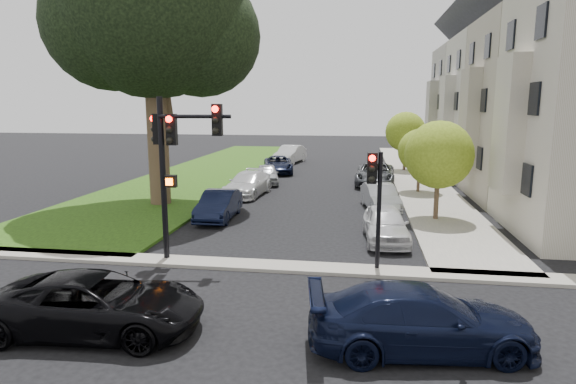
# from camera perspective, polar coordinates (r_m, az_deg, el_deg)

# --- Properties ---
(ground) EXTENTS (140.00, 140.00, 0.00)m
(ground) POSITION_cam_1_polar(r_m,az_deg,el_deg) (14.18, -3.07, -11.63)
(ground) COLOR black
(ground) RESTS_ON ground
(grass_strip) EXTENTS (8.00, 44.00, 0.12)m
(grass_strip) POSITION_cam_1_polar(r_m,az_deg,el_deg) (39.03, -8.96, 2.52)
(grass_strip) COLOR #1D360F
(grass_strip) RESTS_ON ground
(sidewalk_right) EXTENTS (3.50, 44.00, 0.12)m
(sidewalk_right) POSITION_cam_1_polar(r_m,az_deg,el_deg) (37.46, 14.70, 1.98)
(sidewalk_right) COLOR gray
(sidewalk_right) RESTS_ON ground
(sidewalk_cross) EXTENTS (60.00, 1.00, 0.12)m
(sidewalk_cross) POSITION_cam_1_polar(r_m,az_deg,el_deg) (16.00, -1.62, -8.78)
(sidewalk_cross) COLOR gray
(sidewalk_cross) RESTS_ON ground
(house_b) EXTENTS (7.70, 7.55, 15.97)m
(house_b) POSITION_cam_1_polar(r_m,az_deg,el_deg) (30.04, 28.19, 12.28)
(house_b) COLOR #A9A699
(house_b) RESTS_ON ground
(house_c) EXTENTS (7.70, 7.55, 15.97)m
(house_c) POSITION_cam_1_polar(r_m,az_deg,el_deg) (37.21, 24.31, 11.98)
(house_c) COLOR #A9A9A9
(house_c) RESTS_ON ground
(house_d) EXTENTS (7.70, 7.55, 15.97)m
(house_d) POSITION_cam_1_polar(r_m,az_deg,el_deg) (44.48, 21.70, 11.75)
(house_d) COLOR gray
(house_d) RESTS_ON ground
(eucalyptus) EXTENTS (10.52, 9.55, 14.90)m
(eucalyptus) POSITION_cam_1_polar(r_m,az_deg,el_deg) (26.46, -16.02, 20.59)
(eucalyptus) COLOR brown
(eucalyptus) RESTS_ON ground
(small_tree_a) EXTENTS (3.07, 3.07, 4.60)m
(small_tree_a) POSITION_cam_1_polar(r_m,az_deg,el_deg) (22.73, 17.45, 4.22)
(small_tree_a) COLOR brown
(small_tree_a) RESTS_ON ground
(small_tree_b) EXTENTS (2.58, 2.58, 3.88)m
(small_tree_b) POSITION_cam_1_polar(r_m,az_deg,el_deg) (29.76, 15.35, 4.74)
(small_tree_b) COLOR brown
(small_tree_b) RESTS_ON ground
(small_tree_c) EXTENTS (3.15, 3.15, 4.73)m
(small_tree_c) POSITION_cam_1_polar(r_m,az_deg,el_deg) (39.39, 13.76, 6.93)
(small_tree_c) COLOR brown
(small_tree_c) RESTS_ON ground
(traffic_signal_main) EXTENTS (2.72, 0.71, 5.56)m
(traffic_signal_main) POSITION_cam_1_polar(r_m,az_deg,el_deg) (16.34, -13.27, 4.92)
(traffic_signal_main) COLOR black
(traffic_signal_main) RESTS_ON ground
(traffic_signal_secondary) EXTENTS (0.49, 0.39, 3.85)m
(traffic_signal_secondary) POSITION_cam_1_polar(r_m,az_deg,el_deg) (15.30, 10.31, 0.34)
(traffic_signal_secondary) COLOR black
(traffic_signal_secondary) RESTS_ON ground
(car_cross_near) EXTENTS (5.16, 2.66, 1.39)m
(car_cross_near) POSITION_cam_1_polar(r_m,az_deg,el_deg) (12.43, -21.80, -12.18)
(car_cross_near) COLOR black
(car_cross_near) RESTS_ON ground
(car_cross_far) EXTENTS (5.14, 2.66, 1.43)m
(car_cross_far) POSITION_cam_1_polar(r_m,az_deg,el_deg) (11.16, 15.50, -14.32)
(car_cross_far) COLOR black
(car_cross_far) RESTS_ON ground
(car_parked_0) EXTENTS (1.87, 4.14, 1.38)m
(car_parked_0) POSITION_cam_1_polar(r_m,az_deg,el_deg) (19.21, 11.49, -3.75)
(car_parked_0) COLOR silver
(car_parked_0) RESTS_ON ground
(car_parked_1) EXTENTS (2.05, 4.16, 1.31)m
(car_parked_1) POSITION_cam_1_polar(r_m,az_deg,el_deg) (24.82, 10.88, -0.62)
(car_parked_1) COLOR #999BA0
(car_parked_1) RESTS_ON ground
(car_parked_2) EXTENTS (2.75, 5.49, 1.49)m
(car_parked_2) POSITION_cam_1_polar(r_m,az_deg,el_deg) (32.56, 10.29, 2.15)
(car_parked_2) COLOR #3F4247
(car_parked_2) RESTS_ON ground
(car_parked_5) EXTENTS (1.56, 4.11, 1.34)m
(car_parked_5) POSITION_cam_1_polar(r_m,az_deg,el_deg) (22.66, -8.20, -1.55)
(car_parked_5) COLOR black
(car_parked_5) RESTS_ON ground
(car_parked_6) EXTENTS (2.39, 4.93, 1.38)m
(car_parked_6) POSITION_cam_1_polar(r_m,az_deg,el_deg) (28.34, -4.78, 0.96)
(car_parked_6) COLOR silver
(car_parked_6) RESTS_ON ground
(car_parked_7) EXTENTS (2.30, 4.07, 1.31)m
(car_parked_7) POSITION_cam_1_polar(r_m,az_deg,el_deg) (32.52, -2.52, 2.13)
(car_parked_7) COLOR #999BA0
(car_parked_7) RESTS_ON ground
(car_parked_8) EXTENTS (3.07, 5.11, 1.33)m
(car_parked_8) POSITION_cam_1_polar(r_m,az_deg,el_deg) (37.55, -1.19, 3.26)
(car_parked_8) COLOR black
(car_parked_8) RESTS_ON ground
(car_parked_9) EXTENTS (2.55, 5.08, 1.60)m
(car_parked_9) POSITION_cam_1_polar(r_m,az_deg,el_deg) (44.07, 0.25, 4.50)
(car_parked_9) COLOR silver
(car_parked_9) RESTS_ON ground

